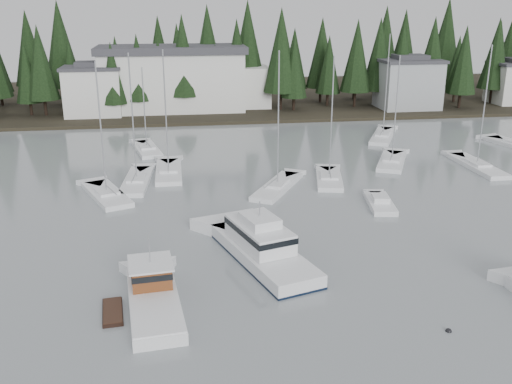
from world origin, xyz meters
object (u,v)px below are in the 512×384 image
harbor_inn (184,79)px  sailboat_3 (147,151)px  sailboat_7 (383,137)px  sailboat_12 (329,180)px  house_east_a (408,83)px  house_west (93,90)px  sailboat_8 (107,196)px  lobster_boat_brown (152,298)px  runabout_1 (380,204)px  sailboat_11 (477,167)px  sailboat_4 (277,188)px  sailboat_5 (392,163)px  sailboat_13 (137,182)px  cabin_cruiser_center (262,249)px  sailboat_0 (169,173)px

harbor_inn → sailboat_3: bearing=-102.0°
sailboat_7 → sailboat_12: sailboat_7 is taller
house_east_a → harbor_inn: (-38.96, 4.34, 0.87)m
house_west → house_east_a: house_east_a is taller
house_east_a → sailboat_8: bearing=-139.5°
lobster_boat_brown → runabout_1: lobster_boat_brown is taller
house_east_a → sailboat_11: sailboat_11 is taller
sailboat_7 → house_east_a: bearing=-3.7°
sailboat_4 → sailboat_12: bearing=-42.7°
sailboat_5 → sailboat_13: bearing=122.9°
cabin_cruiser_center → sailboat_0: sailboat_0 is taller
house_east_a → lobster_boat_brown: house_east_a is taller
sailboat_13 → house_east_a: bearing=-46.1°
sailboat_0 → sailboat_11: 35.78m
sailboat_4 → runabout_1: sailboat_4 is taller
house_east_a → sailboat_0: 54.07m
house_east_a → sailboat_11: size_ratio=0.73×
harbor_inn → sailboat_5: size_ratio=2.23×
sailboat_12 → sailboat_13: 20.65m
house_east_a → cabin_cruiser_center: 67.46m
sailboat_0 → sailboat_4: 13.25m
house_east_a → sailboat_3: sailboat_3 is taller
house_east_a → sailboat_4: 51.44m
lobster_boat_brown → sailboat_5: (27.59, 30.12, -0.45)m
house_west → sailboat_4: sailboat_4 is taller
harbor_inn → cabin_cruiser_center: bearing=-86.4°
lobster_boat_brown → cabin_cruiser_center: size_ratio=0.75×
sailboat_0 → sailboat_3: 11.18m
harbor_inn → sailboat_13: (-6.35, -41.22, -5.70)m
harbor_inn → runabout_1: harbor_inn is taller
sailboat_5 → sailboat_12: bearing=147.8°
sailboat_11 → sailboat_13: size_ratio=1.03×
cabin_cruiser_center → sailboat_7: size_ratio=0.85×
sailboat_7 → sailboat_0: bearing=141.1°
lobster_boat_brown → sailboat_7: sailboat_7 is taller
house_east_a → runabout_1: 52.57m
lobster_boat_brown → sailboat_0: size_ratio=0.67×
harbor_inn → house_east_a: bearing=-6.4°
sailboat_7 → sailboat_13: size_ratio=1.05×
harbor_inn → sailboat_13: bearing=-98.8°
runabout_1 → cabin_cruiser_center: bearing=136.8°
sailboat_7 → runabout_1: 29.39m
sailboat_0 → sailboat_8: sailboat_0 is taller
sailboat_0 → sailboat_12: 17.96m
sailboat_5 → sailboat_8: (-32.63, -7.82, 0.01)m
harbor_inn → sailboat_4: (8.17, -45.27, -5.69)m
sailboat_3 → sailboat_13: bearing=165.9°
sailboat_3 → sailboat_7: (33.09, 2.97, 0.02)m
cabin_cruiser_center → sailboat_8: 21.02m
sailboat_11 → runabout_1: 19.27m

